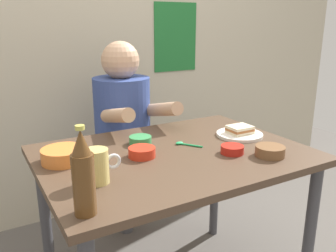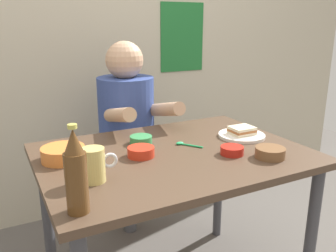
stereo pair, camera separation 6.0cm
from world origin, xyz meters
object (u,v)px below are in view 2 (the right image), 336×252
beer_bottle (76,174)px  person_seated (127,113)px  beer_mug (94,165)px  stool (129,179)px  sauce_bowl_chili (141,151)px  sandwich (242,130)px  dining_table (173,172)px  plate_orange (242,135)px

beer_bottle → person_seated: bearing=61.5°
person_seated → beer_mug: bearing=-118.3°
stool → sauce_bowl_chili: size_ratio=4.09×
sandwich → sauce_bowl_chili: bearing=-178.0°
dining_table → beer_bottle: bearing=-146.8°
sandwich → beer_bottle: (-0.86, -0.34, 0.09)m
person_seated → plate_orange: (0.36, -0.59, -0.02)m
stool → sandwich: (0.36, -0.60, 0.42)m
person_seated → plate_orange: size_ratio=3.27×
sandwich → beer_mug: 0.78m
sandwich → person_seated: bearing=121.2°
plate_orange → sauce_bowl_chili: 0.53m
dining_table → plate_orange: 0.40m
beer_bottle → beer_mug: bearing=60.9°
stool → beer_bottle: bearing=-118.2°
stool → sauce_bowl_chili: sauce_bowl_chili is taller
plate_orange → sandwich: (-0.00, 0.00, 0.02)m
plate_orange → beer_mug: size_ratio=1.75×
beer_bottle → sauce_bowl_chili: 0.47m
stool → plate_orange: (0.36, -0.60, 0.40)m
sandwich → sauce_bowl_chili: sandwich is taller
plate_orange → sandwich: 0.02m
stool → beer_mug: 0.97m
dining_table → sandwich: (0.38, 0.03, 0.13)m
person_seated → sauce_bowl_chili: (-0.17, -0.61, -0.00)m
person_seated → sandwich: (0.36, -0.59, 0.01)m
plate_orange → beer_bottle: bearing=-158.3°
dining_table → plate_orange: (0.38, 0.03, 0.10)m
sandwich → sauce_bowl_chili: 0.53m
plate_orange → sandwich: sandwich is taller
plate_orange → beer_mug: beer_mug is taller
dining_table → plate_orange: bearing=4.5°
beer_mug → sauce_bowl_chili: bearing=31.8°
dining_table → beer_mug: 0.43m
sandwich → beer_bottle: bearing=-158.3°
stool → sandwich: 0.82m
beer_bottle → sauce_bowl_chili: (0.33, 0.32, -0.10)m
beer_bottle → sauce_bowl_chili: bearing=44.2°
person_seated → beer_bottle: (-0.50, -0.93, 0.09)m
dining_table → sauce_bowl_chili: sauce_bowl_chili is taller
dining_table → beer_bottle: 0.61m
beer_mug → beer_bottle: size_ratio=0.48×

